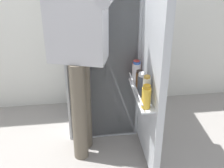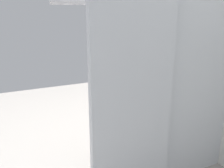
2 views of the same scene
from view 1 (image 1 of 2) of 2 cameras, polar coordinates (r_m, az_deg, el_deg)
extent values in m
plane|color=gray|center=(2.69, -0.97, -13.03)|extent=(5.45, 5.45, 0.00)
cube|color=silver|center=(2.73, -2.47, 9.34)|extent=(0.62, 0.64, 1.78)
cube|color=white|center=(2.44, -1.81, 6.93)|extent=(0.58, 0.01, 1.74)
cube|color=white|center=(2.46, -1.94, 8.46)|extent=(0.54, 0.09, 0.01)
cube|color=silver|center=(2.22, 7.67, 4.77)|extent=(0.05, 0.60, 1.75)
cube|color=white|center=(2.33, 5.40, -1.94)|extent=(0.10, 0.51, 0.01)
cylinder|color=silver|center=(2.29, 4.40, -0.70)|extent=(0.01, 0.49, 0.01)
cylinder|color=#333842|center=(2.27, 5.57, -0.35)|extent=(0.07, 0.07, 0.16)
cylinder|color=silver|center=(2.22, 5.68, 1.76)|extent=(0.06, 0.06, 0.02)
cylinder|color=white|center=(2.47, 4.54, 2.18)|extent=(0.07, 0.07, 0.15)
cylinder|color=#335BB2|center=(2.44, 4.61, 4.01)|extent=(0.06, 0.06, 0.02)
cylinder|color=gold|center=(2.13, 6.36, -2.61)|extent=(0.06, 0.06, 0.15)
cylinder|color=#BC8419|center=(2.08, 6.49, -0.52)|extent=(0.05, 0.05, 0.02)
cylinder|color=brown|center=(2.35, 5.04, 0.54)|extent=(0.05, 0.05, 0.14)
cylinder|color=black|center=(2.32, 5.13, 2.27)|extent=(0.05, 0.05, 0.02)
cylinder|color=#EDE5CC|center=(2.19, 6.39, -1.12)|extent=(0.06, 0.06, 0.19)
cylinder|color=#B78933|center=(2.14, 6.54, 1.32)|extent=(0.04, 0.04, 0.02)
cylinder|color=#DB4C47|center=(2.48, 4.49, 2.25)|extent=(0.06, 0.06, 0.16)
cylinder|color=#B22D28|center=(2.44, 4.57, 4.10)|extent=(0.05, 0.05, 0.02)
cylinder|color=#665B4C|center=(2.56, -5.26, -3.62)|extent=(0.12, 0.12, 0.86)
cylinder|color=#665B4C|center=(2.44, -6.14, -5.44)|extent=(0.12, 0.12, 0.86)
cube|color=silver|center=(2.19, -6.62, 11.90)|extent=(0.46, 0.33, 0.61)
cylinder|color=silver|center=(2.38, -5.21, 12.82)|extent=(0.08, 0.08, 0.58)
camera|label=2|loc=(2.24, 48.27, 6.91)|focal=38.31mm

